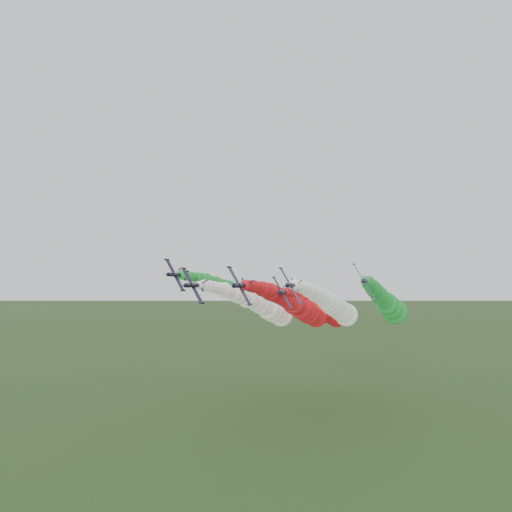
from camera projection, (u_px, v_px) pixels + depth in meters
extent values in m
plane|color=#355726|center=(232.00, 454.00, 106.71)|extent=(3000.00, 3000.00, 0.00)
cylinder|color=black|center=(240.00, 285.00, 96.81)|extent=(1.32, 7.88, 1.32)
cone|color=black|center=(233.00, 286.00, 92.36)|extent=(1.20, 1.58, 1.20)
cone|color=black|center=(247.00, 285.00, 100.93)|extent=(1.20, 0.79, 1.20)
ellipsoid|color=black|center=(239.00, 285.00, 95.06)|extent=(0.82, 1.65, 0.89)
cube|color=black|center=(239.00, 286.00, 96.67)|extent=(4.32, 1.66, 7.32)
cylinder|color=black|center=(229.00, 267.00, 97.45)|extent=(0.53, 2.28, 0.53)
cylinder|color=black|center=(250.00, 305.00, 95.90)|extent=(0.53, 2.28, 0.53)
cube|color=black|center=(249.00, 283.00, 99.80)|extent=(1.80, 1.31, 1.12)
cube|color=black|center=(246.00, 285.00, 99.98)|extent=(1.75, 0.96, 2.92)
sphere|color=red|center=(245.00, 285.00, 99.76)|extent=(2.23, 2.23, 2.23)
sphere|color=red|center=(249.00, 286.00, 102.63)|extent=(2.48, 2.48, 2.48)
sphere|color=red|center=(254.00, 286.00, 105.49)|extent=(2.77, 2.77, 2.77)
sphere|color=red|center=(258.00, 288.00, 108.34)|extent=(2.73, 2.73, 2.73)
sphere|color=red|center=(262.00, 289.00, 111.17)|extent=(3.49, 3.49, 3.49)
sphere|color=red|center=(266.00, 290.00, 114.00)|extent=(3.67, 3.67, 3.67)
sphere|color=red|center=(270.00, 292.00, 116.81)|extent=(4.27, 4.27, 4.27)
sphere|color=red|center=(274.00, 294.00, 119.61)|extent=(4.13, 4.13, 4.13)
sphere|color=red|center=(278.00, 295.00, 122.39)|extent=(4.23, 4.23, 4.23)
sphere|color=red|center=(282.00, 297.00, 125.17)|extent=(4.22, 4.22, 4.22)
sphere|color=red|center=(286.00, 299.00, 127.93)|extent=(4.49, 4.49, 4.49)
sphere|color=red|center=(290.00, 301.00, 130.69)|extent=(4.74, 4.74, 4.74)
sphere|color=red|center=(294.00, 303.00, 133.43)|extent=(6.05, 6.05, 6.05)
sphere|color=red|center=(297.00, 305.00, 136.16)|extent=(5.20, 5.20, 5.20)
sphere|color=red|center=(301.00, 308.00, 138.88)|extent=(6.58, 6.58, 6.58)
sphere|color=red|center=(305.00, 310.00, 141.59)|extent=(6.65, 6.65, 6.65)
sphere|color=red|center=(309.00, 312.00, 144.29)|extent=(7.00, 7.00, 7.00)
sphere|color=red|center=(312.00, 314.00, 146.97)|extent=(6.35, 6.35, 6.35)
sphere|color=red|center=(316.00, 316.00, 149.65)|extent=(6.56, 6.56, 6.56)
cylinder|color=black|center=(193.00, 285.00, 104.01)|extent=(1.32, 7.88, 1.32)
cone|color=black|center=(184.00, 285.00, 99.55)|extent=(1.20, 1.58, 1.20)
cone|color=black|center=(201.00, 285.00, 108.13)|extent=(1.20, 0.79, 1.20)
ellipsoid|color=black|center=(191.00, 284.00, 102.25)|extent=(0.82, 1.65, 0.89)
cube|color=black|center=(192.00, 286.00, 103.87)|extent=(4.32, 1.66, 7.32)
cylinder|color=black|center=(183.00, 268.00, 104.64)|extent=(0.53, 2.28, 0.53)
cylinder|color=black|center=(202.00, 303.00, 103.09)|extent=(0.53, 2.28, 0.53)
cube|color=black|center=(203.00, 283.00, 106.99)|extent=(1.80, 1.31, 1.12)
cube|color=black|center=(200.00, 285.00, 107.17)|extent=(1.75, 0.96, 2.92)
sphere|color=white|center=(199.00, 285.00, 106.95)|extent=(1.80, 1.80, 1.80)
sphere|color=white|center=(204.00, 286.00, 109.82)|extent=(2.62, 2.62, 2.62)
sphere|color=white|center=(209.00, 286.00, 112.68)|extent=(2.75, 2.75, 2.75)
sphere|color=white|center=(215.00, 287.00, 115.53)|extent=(2.84, 2.84, 2.84)
sphere|color=white|center=(219.00, 289.00, 118.37)|extent=(3.01, 3.01, 3.01)
sphere|color=white|center=(224.00, 290.00, 121.19)|extent=(3.72, 3.72, 3.72)
sphere|color=white|center=(229.00, 291.00, 124.00)|extent=(3.26, 3.26, 3.26)
sphere|color=white|center=(234.00, 293.00, 126.80)|extent=(4.31, 4.31, 4.31)
sphere|color=white|center=(238.00, 295.00, 129.58)|extent=(4.62, 4.62, 4.62)
sphere|color=white|center=(243.00, 297.00, 132.36)|extent=(4.57, 4.57, 4.57)
sphere|color=white|center=(247.00, 298.00, 135.12)|extent=(5.33, 5.33, 5.33)
sphere|color=white|center=(252.00, 300.00, 137.88)|extent=(4.69, 4.69, 4.69)
sphere|color=white|center=(256.00, 302.00, 140.62)|extent=(5.29, 5.29, 5.29)
sphere|color=white|center=(260.00, 304.00, 143.35)|extent=(5.64, 5.64, 5.64)
sphere|color=white|center=(265.00, 306.00, 146.07)|extent=(5.43, 5.43, 5.43)
sphere|color=white|center=(269.00, 308.00, 148.78)|extent=(6.78, 6.78, 6.78)
sphere|color=white|center=(273.00, 311.00, 151.48)|extent=(7.01, 7.01, 7.01)
sphere|color=white|center=(277.00, 313.00, 154.16)|extent=(6.93, 6.93, 6.93)
sphere|color=white|center=(281.00, 315.00, 156.84)|extent=(7.20, 7.20, 7.20)
cylinder|color=black|center=(291.00, 285.00, 103.65)|extent=(1.32, 7.88, 1.32)
cone|color=black|center=(286.00, 285.00, 99.20)|extent=(1.20, 1.58, 1.20)
cone|color=black|center=(295.00, 285.00, 107.77)|extent=(1.20, 0.79, 1.20)
ellipsoid|color=black|center=(291.00, 284.00, 101.90)|extent=(0.82, 1.65, 0.89)
cube|color=black|center=(290.00, 285.00, 103.51)|extent=(4.32, 1.66, 7.32)
cylinder|color=black|center=(281.00, 268.00, 104.29)|extent=(0.53, 2.28, 0.53)
cylinder|color=black|center=(301.00, 303.00, 102.74)|extent=(0.53, 2.28, 0.53)
cube|color=black|center=(298.00, 283.00, 106.64)|extent=(1.80, 1.31, 1.12)
cube|color=black|center=(295.00, 285.00, 106.82)|extent=(1.75, 0.96, 2.92)
sphere|color=white|center=(294.00, 285.00, 106.60)|extent=(2.30, 2.30, 2.30)
sphere|color=white|center=(297.00, 285.00, 109.47)|extent=(2.70, 2.70, 2.70)
sphere|color=white|center=(300.00, 286.00, 112.33)|extent=(2.41, 2.41, 2.41)
sphere|color=white|center=(303.00, 287.00, 115.18)|extent=(3.06, 3.06, 3.06)
sphere|color=white|center=(306.00, 288.00, 118.01)|extent=(2.92, 2.92, 2.92)
sphere|color=white|center=(308.00, 290.00, 120.83)|extent=(3.75, 3.75, 3.75)
sphere|color=white|center=(311.00, 291.00, 123.65)|extent=(3.52, 3.52, 3.52)
sphere|color=white|center=(314.00, 293.00, 126.44)|extent=(4.17, 4.17, 4.17)
sphere|color=white|center=(317.00, 295.00, 129.23)|extent=(4.24, 4.24, 4.24)
sphere|color=white|center=(320.00, 297.00, 132.01)|extent=(4.25, 4.25, 4.25)
sphere|color=white|center=(323.00, 298.00, 134.77)|extent=(4.65, 4.65, 4.65)
sphere|color=white|center=(326.00, 300.00, 137.53)|extent=(5.37, 5.37, 5.37)
sphere|color=white|center=(329.00, 302.00, 140.27)|extent=(5.80, 5.80, 5.80)
sphere|color=white|center=(332.00, 304.00, 143.00)|extent=(6.20, 6.20, 6.20)
sphere|color=white|center=(334.00, 306.00, 145.72)|extent=(6.22, 6.22, 6.22)
sphere|color=white|center=(337.00, 308.00, 148.43)|extent=(6.10, 6.10, 6.10)
sphere|color=white|center=(340.00, 311.00, 151.12)|extent=(6.39, 6.39, 6.39)
sphere|color=white|center=(343.00, 313.00, 153.81)|extent=(6.34, 6.34, 6.34)
sphere|color=white|center=(346.00, 315.00, 156.49)|extent=(7.21, 7.21, 7.21)
cylinder|color=black|center=(176.00, 275.00, 116.34)|extent=(1.32, 7.88, 1.32)
cone|color=black|center=(167.00, 274.00, 111.88)|extent=(1.20, 1.58, 1.20)
cone|color=black|center=(183.00, 275.00, 120.46)|extent=(1.20, 0.79, 1.20)
ellipsoid|color=black|center=(174.00, 274.00, 114.58)|extent=(0.82, 1.65, 0.89)
cube|color=black|center=(175.00, 275.00, 116.20)|extent=(4.32, 1.66, 7.32)
cylinder|color=black|center=(167.00, 259.00, 116.97)|extent=(0.53, 2.28, 0.53)
cylinder|color=black|center=(183.00, 291.00, 115.42)|extent=(0.53, 2.28, 0.53)
cube|color=black|center=(185.00, 273.00, 119.32)|extent=(1.80, 1.31, 1.12)
cube|color=black|center=(182.00, 275.00, 119.51)|extent=(1.75, 0.96, 2.92)
sphere|color=#1B8D30|center=(181.00, 275.00, 119.28)|extent=(2.29, 2.29, 2.29)
sphere|color=#1B8D30|center=(186.00, 275.00, 122.16)|extent=(2.66, 2.66, 2.66)
sphere|color=#1B8D30|center=(191.00, 276.00, 125.02)|extent=(2.32, 2.32, 2.32)
sphere|color=#1B8D30|center=(196.00, 277.00, 127.86)|extent=(2.77, 2.77, 2.77)
sphere|color=#1B8D30|center=(201.00, 279.00, 130.70)|extent=(3.25, 3.25, 3.25)
sphere|color=#1B8D30|center=(206.00, 280.00, 133.52)|extent=(3.77, 3.77, 3.77)
sphere|color=#1B8D30|center=(211.00, 282.00, 136.33)|extent=(3.33, 3.33, 3.33)
sphere|color=#1B8D30|center=(215.00, 284.00, 139.13)|extent=(4.06, 4.06, 4.06)
sphere|color=#1B8D30|center=(220.00, 285.00, 141.92)|extent=(3.84, 3.84, 3.84)
sphere|color=#1B8D30|center=(225.00, 287.00, 144.69)|extent=(4.41, 4.41, 4.41)
sphere|color=#1B8D30|center=(229.00, 289.00, 147.46)|extent=(5.10, 5.10, 5.10)
sphere|color=#1B8D30|center=(233.00, 291.00, 150.21)|extent=(4.89, 4.89, 4.89)
sphere|color=#1B8D30|center=(238.00, 293.00, 152.95)|extent=(5.21, 5.21, 5.21)
sphere|color=#1B8D30|center=(242.00, 295.00, 155.68)|extent=(5.15, 5.15, 5.15)
sphere|color=#1B8D30|center=(246.00, 297.00, 158.40)|extent=(6.27, 6.27, 6.27)
sphere|color=#1B8D30|center=(250.00, 299.00, 161.11)|extent=(6.74, 6.74, 6.74)
sphere|color=#1B8D30|center=(255.00, 301.00, 163.81)|extent=(7.08, 7.08, 7.08)
sphere|color=#1B8D30|center=(259.00, 303.00, 166.50)|extent=(6.14, 6.14, 6.14)
sphere|color=#1B8D30|center=(263.00, 305.00, 169.17)|extent=(7.06, 7.06, 7.06)
cylinder|color=black|center=(365.00, 281.00, 104.71)|extent=(1.32, 7.88, 1.32)
cone|color=black|center=(363.00, 281.00, 100.26)|extent=(1.20, 1.58, 1.20)
cone|color=black|center=(366.00, 281.00, 108.83)|extent=(1.20, 0.79, 1.20)
ellipsoid|color=black|center=(366.00, 280.00, 102.96)|extent=(0.82, 1.65, 0.89)
cube|color=black|center=(364.00, 281.00, 104.57)|extent=(4.32, 1.66, 7.32)
cylinder|color=black|center=(354.00, 264.00, 105.35)|extent=(0.53, 2.28, 0.53)
cylinder|color=black|center=(375.00, 299.00, 103.80)|extent=(0.53, 2.28, 0.53)
cube|color=black|center=(370.00, 279.00, 107.69)|extent=(1.80, 1.31, 1.12)
cube|color=black|center=(366.00, 281.00, 107.88)|extent=(1.75, 0.96, 2.92)
sphere|color=#1B8D30|center=(366.00, 281.00, 107.66)|extent=(2.14, 2.14, 2.14)
sphere|color=#1B8D30|center=(367.00, 282.00, 110.53)|extent=(2.30, 2.30, 2.30)
sphere|color=#1B8D30|center=(368.00, 282.00, 113.39)|extent=(2.92, 2.92, 2.92)
sphere|color=#1B8D30|center=(369.00, 284.00, 116.24)|extent=(3.26, 3.26, 3.26)
sphere|color=#1B8D30|center=(370.00, 285.00, 119.07)|extent=(3.02, 3.02, 3.02)
sphere|color=#1B8D30|center=(371.00, 286.00, 121.89)|extent=(3.56, 3.56, 3.56)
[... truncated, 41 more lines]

